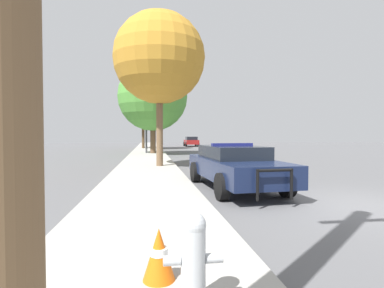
# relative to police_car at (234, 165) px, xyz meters

# --- Properties ---
(ground_plane) EXTENTS (110.00, 110.00, 0.00)m
(ground_plane) POSITION_rel_police_car_xyz_m (2.32, -2.65, -0.74)
(ground_plane) COLOR #565659
(sidewalk_left) EXTENTS (3.00, 110.00, 0.13)m
(sidewalk_left) POSITION_rel_police_car_xyz_m (-2.78, -2.65, -0.68)
(sidewalk_left) COLOR #A3A099
(sidewalk_left) RESTS_ON ground_plane
(police_car) EXTENTS (2.35, 5.25, 1.44)m
(police_car) POSITION_rel_police_car_xyz_m (0.00, 0.00, 0.00)
(police_car) COLOR #141E3D
(police_car) RESTS_ON ground_plane
(fire_hydrant) EXTENTS (0.55, 0.24, 0.87)m
(fire_hydrant) POSITION_rel_police_car_xyz_m (-2.28, -6.50, -0.15)
(fire_hydrant) COLOR #B7BCC1
(fire_hydrant) RESTS_ON sidewalk_left
(traffic_light) EXTENTS (3.11, 0.35, 5.76)m
(traffic_light) POSITION_rel_police_car_xyz_m (-1.77, 17.02, 3.37)
(traffic_light) COLOR #424247
(traffic_light) RESTS_ON sidewalk_left
(car_background_distant) EXTENTS (2.04, 4.34, 1.43)m
(car_background_distant) POSITION_rel_police_car_xyz_m (3.50, 34.48, 0.01)
(car_background_distant) COLOR maroon
(car_background_distant) RESTS_ON ground_plane
(tree_sidewalk_near) EXTENTS (4.61, 4.61, 7.75)m
(tree_sidewalk_near) POSITION_rel_police_car_xyz_m (-2.14, 6.06, 4.81)
(tree_sidewalk_near) COLOR brown
(tree_sidewalk_near) RESTS_ON sidewalk_left
(tree_sidewalk_far) EXTENTS (5.50, 5.50, 8.37)m
(tree_sidewalk_far) POSITION_rel_police_car_xyz_m (-3.34, 26.30, 5.00)
(tree_sidewalk_far) COLOR #4C3823
(tree_sidewalk_far) RESTS_ON sidewalk_left
(tree_sidewalk_mid) EXTENTS (5.94, 5.94, 7.85)m
(tree_sidewalk_mid) POSITION_rel_police_car_xyz_m (-2.33, 16.71, 4.25)
(tree_sidewalk_mid) COLOR brown
(tree_sidewalk_mid) RESTS_ON sidewalk_left
(traffic_cone) EXTENTS (0.35, 0.35, 0.57)m
(traffic_cone) POSITION_rel_police_car_xyz_m (-2.58, -5.96, -0.33)
(traffic_cone) COLOR orange
(traffic_cone) RESTS_ON sidewalk_left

